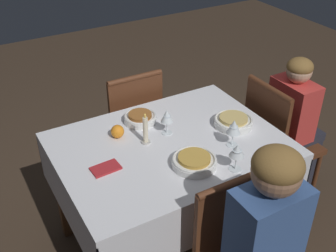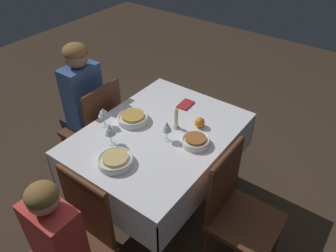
{
  "view_description": "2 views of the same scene",
  "coord_description": "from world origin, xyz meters",
  "px_view_note": "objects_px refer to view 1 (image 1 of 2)",
  "views": [
    {
      "loc": [
        0.94,
        1.63,
        2.08
      ],
      "look_at": [
        -0.03,
        -0.08,
        0.82
      ],
      "focal_mm": 45.0,
      "sensor_mm": 36.0,
      "label": 1
    },
    {
      "loc": [
        -1.41,
        -1.12,
        2.19
      ],
      "look_at": [
        0.01,
        -0.08,
        0.85
      ],
      "focal_mm": 35.0,
      "sensor_mm": 36.0,
      "label": 2
    }
  ],
  "objects_px": {
    "dining_table": "(170,159)",
    "candle_centerpiece": "(145,131)",
    "chair_south": "(130,123)",
    "bowl_north": "(194,161)",
    "napkin_red_folded": "(106,168)",
    "wine_glass_north": "(237,152)",
    "wine_glass_south": "(167,117)",
    "wine_glass_west": "(234,128)",
    "orange_fruit": "(117,131)",
    "bowl_west": "(233,121)",
    "person_child_red": "(296,122)",
    "chair_west": "(276,139)",
    "bowl_south": "(140,118)"
  },
  "relations": [
    {
      "from": "dining_table",
      "to": "candle_centerpiece",
      "type": "relative_size",
      "value": 6.58
    },
    {
      "from": "chair_south",
      "to": "bowl_north",
      "type": "relative_size",
      "value": 4.02
    },
    {
      "from": "chair_south",
      "to": "bowl_north",
      "type": "distance_m",
      "value": 0.96
    },
    {
      "from": "napkin_red_folded",
      "to": "candle_centerpiece",
      "type": "bearing_deg",
      "value": -159.1
    },
    {
      "from": "chair_south",
      "to": "napkin_red_folded",
      "type": "bearing_deg",
      "value": 57.34
    },
    {
      "from": "wine_glass_north",
      "to": "dining_table",
      "type": "bearing_deg",
      "value": -64.61
    },
    {
      "from": "dining_table",
      "to": "wine_glass_south",
      "type": "xyz_separation_m",
      "value": [
        -0.04,
        -0.1,
        0.22
      ]
    },
    {
      "from": "dining_table",
      "to": "chair_south",
      "type": "bearing_deg",
      "value": -95.83
    },
    {
      "from": "wine_glass_west",
      "to": "orange_fruit",
      "type": "distance_m",
      "value": 0.64
    },
    {
      "from": "chair_south",
      "to": "wine_glass_north",
      "type": "relative_size",
      "value": 6.21
    },
    {
      "from": "bowl_west",
      "to": "candle_centerpiece",
      "type": "xyz_separation_m",
      "value": [
        0.52,
        -0.09,
        0.05
      ]
    },
    {
      "from": "orange_fruit",
      "to": "person_child_red",
      "type": "bearing_deg",
      "value": 172.1
    },
    {
      "from": "wine_glass_west",
      "to": "bowl_west",
      "type": "bearing_deg",
      "value": -128.55
    },
    {
      "from": "bowl_west",
      "to": "orange_fruit",
      "type": "distance_m",
      "value": 0.67
    },
    {
      "from": "chair_west",
      "to": "wine_glass_north",
      "type": "bearing_deg",
      "value": 120.26
    },
    {
      "from": "bowl_north",
      "to": "chair_west",
      "type": "bearing_deg",
      "value": -162.61
    },
    {
      "from": "dining_table",
      "to": "bowl_west",
      "type": "bearing_deg",
      "value": 176.85
    },
    {
      "from": "chair_west",
      "to": "wine_glass_north",
      "type": "relative_size",
      "value": 6.21
    },
    {
      "from": "chair_west",
      "to": "candle_centerpiece",
      "type": "bearing_deg",
      "value": 87.44
    },
    {
      "from": "bowl_west",
      "to": "napkin_red_folded",
      "type": "xyz_separation_m",
      "value": [
        0.8,
        0.01,
        -0.02
      ]
    },
    {
      "from": "wine_glass_north",
      "to": "wine_glass_west",
      "type": "bearing_deg",
      "value": -122.88
    },
    {
      "from": "bowl_west",
      "to": "bowl_north",
      "type": "bearing_deg",
      "value": 27.28
    },
    {
      "from": "chair_south",
      "to": "bowl_north",
      "type": "bearing_deg",
      "value": 86.21
    },
    {
      "from": "wine_glass_south",
      "to": "orange_fruit",
      "type": "bearing_deg",
      "value": -21.6
    },
    {
      "from": "chair_west",
      "to": "bowl_west",
      "type": "xyz_separation_m",
      "value": [
        0.42,
        0.05,
        0.29
      ]
    },
    {
      "from": "person_child_red",
      "to": "bowl_west",
      "type": "height_order",
      "value": "person_child_red"
    },
    {
      "from": "chair_west",
      "to": "person_child_red",
      "type": "xyz_separation_m",
      "value": [
        -0.16,
        -0.0,
        0.08
      ]
    },
    {
      "from": "chair_south",
      "to": "bowl_south",
      "type": "height_order",
      "value": "chair_south"
    },
    {
      "from": "wine_glass_west",
      "to": "person_child_red",
      "type": "bearing_deg",
      "value": -163.58
    },
    {
      "from": "candle_centerpiece",
      "to": "chair_south",
      "type": "bearing_deg",
      "value": -106.41
    },
    {
      "from": "orange_fruit",
      "to": "chair_south",
      "type": "bearing_deg",
      "value": -120.9
    },
    {
      "from": "chair_west",
      "to": "napkin_red_folded",
      "type": "bearing_deg",
      "value": 93.04
    },
    {
      "from": "person_child_red",
      "to": "candle_centerpiece",
      "type": "height_order",
      "value": "person_child_red"
    },
    {
      "from": "orange_fruit",
      "to": "napkin_red_folded",
      "type": "bearing_deg",
      "value": 53.91
    },
    {
      "from": "chair_south",
      "to": "napkin_red_folded",
      "type": "distance_m",
      "value": 0.9
    },
    {
      "from": "chair_south",
      "to": "candle_centerpiece",
      "type": "distance_m",
      "value": 0.72
    },
    {
      "from": "wine_glass_north",
      "to": "wine_glass_south",
      "type": "distance_m",
      "value": 0.47
    },
    {
      "from": "bowl_north",
      "to": "wine_glass_west",
      "type": "bearing_deg",
      "value": -170.16
    },
    {
      "from": "person_child_red",
      "to": "candle_centerpiece",
      "type": "distance_m",
      "value": 1.14
    },
    {
      "from": "wine_glass_north",
      "to": "wine_glass_south",
      "type": "bearing_deg",
      "value": -73.48
    },
    {
      "from": "wine_glass_north",
      "to": "bowl_south",
      "type": "height_order",
      "value": "wine_glass_north"
    },
    {
      "from": "dining_table",
      "to": "chair_south",
      "type": "relative_size",
      "value": 1.33
    },
    {
      "from": "person_child_red",
      "to": "napkin_red_folded",
      "type": "bearing_deg",
      "value": 92.68
    },
    {
      "from": "person_child_red",
      "to": "bowl_north",
      "type": "xyz_separation_m",
      "value": [
        0.99,
        0.26,
        0.22
      ]
    },
    {
      "from": "orange_fruit",
      "to": "wine_glass_west",
      "type": "bearing_deg",
      "value": 143.1
    },
    {
      "from": "chair_west",
      "to": "wine_glass_south",
      "type": "distance_m",
      "value": 0.88
    },
    {
      "from": "wine_glass_north",
      "to": "wine_glass_west",
      "type": "distance_m",
      "value": 0.21
    },
    {
      "from": "wine_glass_south",
      "to": "candle_centerpiece",
      "type": "height_order",
      "value": "candle_centerpiece"
    },
    {
      "from": "bowl_north",
      "to": "wine_glass_west",
      "type": "distance_m",
      "value": 0.29
    },
    {
      "from": "chair_south",
      "to": "orange_fruit",
      "type": "bearing_deg",
      "value": 59.1
    }
  ]
}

